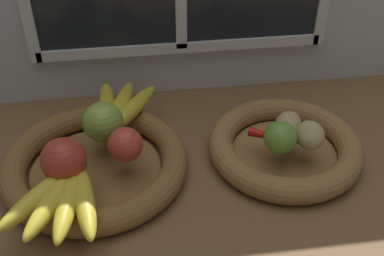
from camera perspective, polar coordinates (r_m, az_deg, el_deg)
The scene contains 12 objects.
ground_plane at distance 94.47cm, azimuth 0.85°, elevation -5.44°, with size 140.00×90.00×3.00cm, color brown.
fruit_bowl_left at distance 92.73cm, azimuth -11.49°, elevation -4.21°, with size 35.31×35.31×4.88cm.
fruit_bowl_right at distance 96.52cm, azimuth 11.01°, elevation -2.22°, with size 30.40×30.40×4.88cm.
apple_green_back at distance 91.86cm, azimuth -10.59°, elevation 0.70°, with size 7.83×7.83×7.83cm, color #8CAD3D.
apple_red_front at distance 84.55cm, azimuth -15.10°, elevation -3.72°, with size 7.94×7.94×7.94cm, color #B73828.
apple_red_right at distance 86.86cm, azimuth -7.97°, elevation -1.98°, with size 6.46×6.46×6.46cm, color #CC422D.
banana_bunch_front at distance 81.21cm, azimuth -15.24°, elevation -8.00°, with size 17.10×19.65×3.31cm.
banana_bunch_back at distance 99.24cm, azimuth -8.62°, elevation 2.37°, with size 13.50×19.57×3.26cm.
potato_small at distance 92.04cm, azimuth 13.93°, elevation -0.85°, with size 6.68×5.37×5.03cm, color tan.
potato_large at distance 93.37cm, azimuth 11.38°, elevation 0.25°, with size 7.09×5.03×5.19cm, color tan.
lime_near at distance 89.28cm, azimuth 10.53°, elevation -1.15°, with size 6.23×6.23×6.23cm, color #6B9E33.
chili_pepper at distance 92.85cm, azimuth 9.98°, elevation -1.06°, with size 1.94×1.94×10.80cm, color red.
Camera 1 is at (-10.89, -68.79, 62.32)cm, focal length 44.61 mm.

